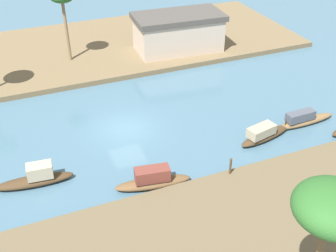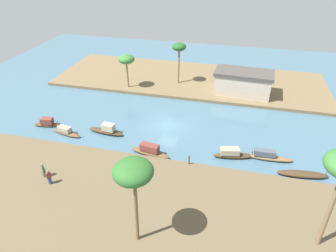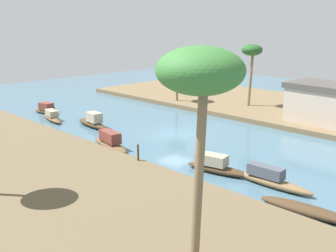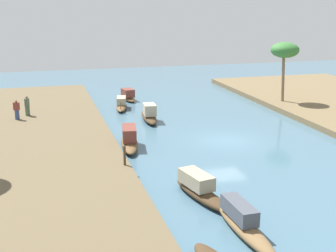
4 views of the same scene
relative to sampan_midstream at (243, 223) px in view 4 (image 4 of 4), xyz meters
name	(u,v)px [view 4 (image 4 of 4)]	position (x,y,z in m)	size (l,w,h in m)	color
river_water	(226,141)	(-12.37, 4.44, -0.45)	(75.68, 75.68, 0.00)	#476B7F
sampan_midstream	(243,223)	(0.00, 0.00, 0.00)	(5.04, 1.04, 1.18)	brown
sampan_downstream_large	(128,96)	(-27.54, 0.45, -0.01)	(3.50, 1.54, 1.13)	brown
sampan_with_red_awning	(129,139)	(-12.77, -2.26, 0.06)	(4.77, 1.78, 1.37)	brown
sampan_with_tall_canopy	(200,189)	(-3.80, -0.55, 0.02)	(4.59, 1.93, 1.19)	#47331E
sampan_foreground	(149,115)	(-19.27, 0.62, 0.04)	(4.79, 1.46, 1.42)	#47331E
sampan_near_left_bank	(121,104)	(-24.12, -0.78, -0.06)	(4.23, 1.72, 1.04)	brown
person_on_near_bank	(27,107)	(-21.71, -8.78, 0.68)	(0.51, 0.51, 1.60)	#4C664C
person_by_mooring	(17,111)	(-20.61, -9.54, 0.71)	(0.47, 0.50, 1.54)	#33477A
mooring_post	(125,155)	(-8.14, -3.43, 0.57)	(0.14, 0.14, 1.11)	#4C3823
palm_tree_right_tall	(285,51)	(-21.23, 13.59, 4.58)	(2.53, 2.53, 5.34)	#7F6647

